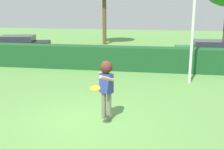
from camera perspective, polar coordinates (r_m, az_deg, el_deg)
name	(u,v)px	position (r m, az deg, el deg)	size (l,w,h in m)	color
ground_plane	(85,121)	(8.88, -5.26, -9.09)	(60.00, 60.00, 0.00)	#5B8F45
person	(106,82)	(8.64, -1.15, -1.40)	(0.52, 0.83, 1.80)	#6D695C
frisbee	(95,88)	(7.79, -3.27, -2.72)	(0.27, 0.27, 0.09)	orange
lamppost	(194,4)	(12.88, 15.72, 12.98)	(0.24, 0.24, 6.09)	silver
hedge_row	(119,58)	(15.34, 1.40, 3.19)	(27.74, 0.90, 1.21)	#1A4C24
parked_car_black	(18,44)	(21.11, -17.86, 5.70)	(4.46, 2.53, 1.25)	black
parked_car_green	(212,50)	(18.46, 18.82, 4.53)	(4.29, 1.99, 1.25)	#1E6633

